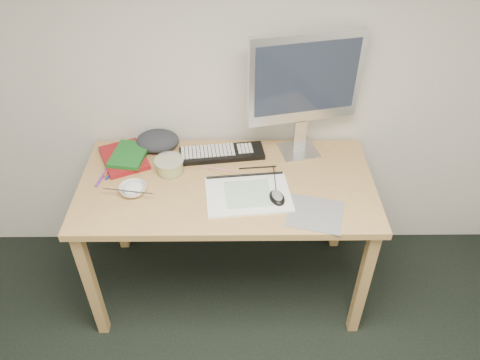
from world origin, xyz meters
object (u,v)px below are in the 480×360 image
Objects in this scene: desk at (227,195)px; sketchpad at (248,195)px; monitor at (305,82)px; keyboard at (222,153)px; rice_bowl at (133,190)px.

sketchpad reaches higher than desk.
monitor is (0.37, 0.25, 0.48)m from desk.
rice_bowl reaches higher than keyboard.
sketchpad is at bearing -75.08° from keyboard.
sketchpad is 0.61× the size of monitor.
monitor is at bearing 22.05° from rice_bowl.
rice_bowl is at bearing 171.64° from sketchpad.
desk is at bearing -158.61° from monitor.
keyboard is 0.50m from rice_bowl.
keyboard is at bearing 35.88° from rice_bowl.
desk is 0.65m from monitor.
desk is 2.22× the size of monitor.
desk is at bearing -89.80° from keyboard.
rice_bowl is at bearing -151.53° from keyboard.
sketchpad is 0.90× the size of keyboard.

